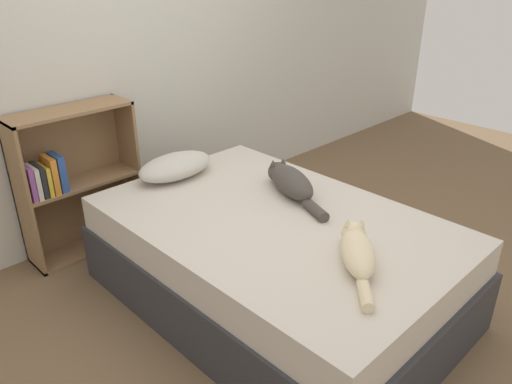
# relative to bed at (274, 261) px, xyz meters

# --- Properties ---
(ground_plane) EXTENTS (8.00, 8.00, 0.00)m
(ground_plane) POSITION_rel_bed_xyz_m (0.00, 0.00, -0.26)
(ground_plane) COLOR brown
(wall_back) EXTENTS (8.00, 0.06, 2.50)m
(wall_back) POSITION_rel_bed_xyz_m (0.00, 1.44, 0.99)
(wall_back) COLOR silver
(wall_back) RESTS_ON ground_plane
(bed) EXTENTS (1.28, 1.94, 0.54)m
(bed) POSITION_rel_bed_xyz_m (0.00, 0.00, 0.00)
(bed) COLOR #333338
(bed) RESTS_ON ground_plane
(pillow) EXTENTS (0.50, 0.28, 0.14)m
(pillow) POSITION_rel_bed_xyz_m (-0.06, 0.80, 0.34)
(pillow) COLOR beige
(pillow) RESTS_ON bed
(cat_light) EXTENTS (0.47, 0.44, 0.14)m
(cat_light) POSITION_rel_bed_xyz_m (-0.04, -0.55, 0.33)
(cat_light) COLOR beige
(cat_light) RESTS_ON bed
(cat_dark) EXTENTS (0.31, 0.59, 0.15)m
(cat_dark) POSITION_rel_bed_xyz_m (0.28, 0.15, 0.35)
(cat_dark) COLOR #47423D
(cat_dark) RESTS_ON bed
(bookshelf) EXTENTS (0.75, 0.26, 0.96)m
(bookshelf) POSITION_rel_bed_xyz_m (-0.51, 1.31, 0.23)
(bookshelf) COLOR #8E6B47
(bookshelf) RESTS_ON ground_plane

